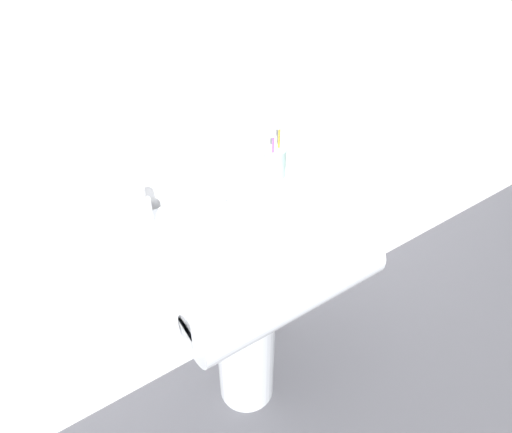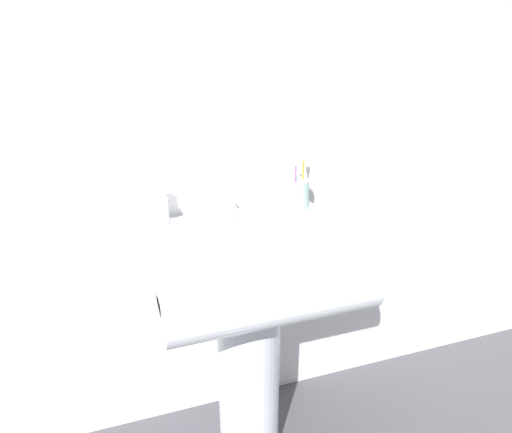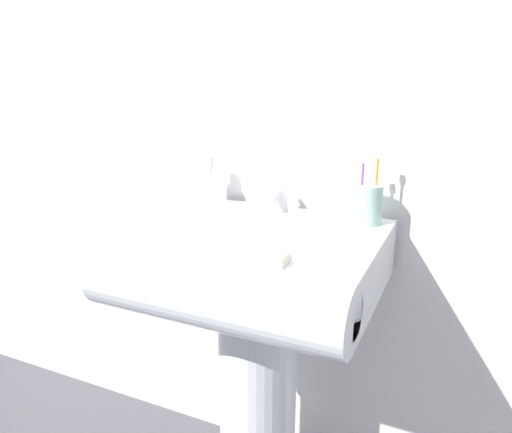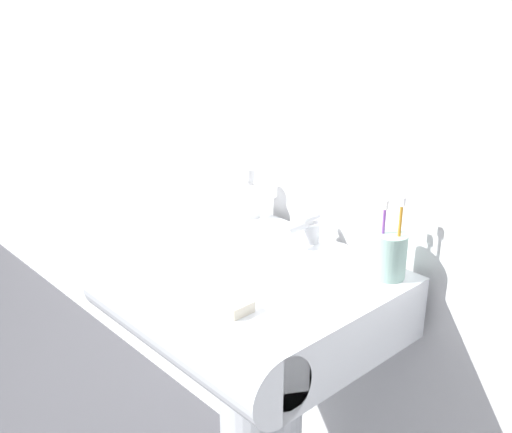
# 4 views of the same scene
# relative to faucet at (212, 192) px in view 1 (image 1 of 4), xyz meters

# --- Properties ---
(ground_plane) EXTENTS (6.00, 6.00, 0.00)m
(ground_plane) POSITION_rel_faucet_xyz_m (0.01, -0.16, -0.90)
(ground_plane) COLOR #4C4C51
(ground_plane) RESTS_ON ground
(wall_back) EXTENTS (5.00, 0.05, 2.40)m
(wall_back) POSITION_rel_faucet_xyz_m (0.01, 0.11, 0.30)
(wall_back) COLOR white
(wall_back) RESTS_ON ground
(sink_pedestal) EXTENTS (0.21, 0.21, 0.72)m
(sink_pedestal) POSITION_rel_faucet_xyz_m (0.01, -0.16, -0.54)
(sink_pedestal) COLOR white
(sink_pedestal) RESTS_ON ground
(sink_basin) EXTENTS (0.61, 0.53, 0.15)m
(sink_basin) POSITION_rel_faucet_xyz_m (0.01, -0.22, -0.11)
(sink_basin) COLOR white
(sink_basin) RESTS_ON sink_pedestal
(faucet) EXTENTS (0.05, 0.11, 0.07)m
(faucet) POSITION_rel_faucet_xyz_m (0.00, 0.00, 0.00)
(faucet) COLOR silver
(faucet) RESTS_ON sink_basin
(toothbrush_cup) EXTENTS (0.07, 0.07, 0.19)m
(toothbrush_cup) POSITION_rel_faucet_xyz_m (0.24, 0.00, 0.02)
(toothbrush_cup) COLOR #99BFB2
(toothbrush_cup) RESTS_ON sink_basin
(soap_bottle) EXTENTS (0.05, 0.05, 0.14)m
(soap_bottle) POSITION_rel_faucet_xyz_m (-0.23, 0.01, 0.02)
(soap_bottle) COLOR white
(soap_bottle) RESTS_ON sink_basin
(bar_soap) EXTENTS (0.07, 0.06, 0.02)m
(bar_soap) POSITION_rel_faucet_xyz_m (0.12, -0.35, -0.02)
(bar_soap) COLOR silver
(bar_soap) RESTS_ON sink_basin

